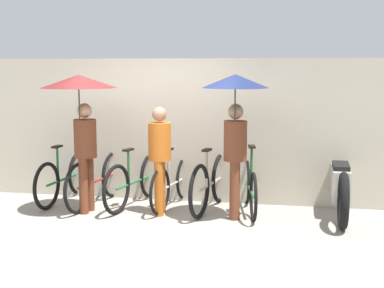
# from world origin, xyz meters

# --- Properties ---
(ground_plane) EXTENTS (30.00, 30.00, 0.00)m
(ground_plane) POSITION_xyz_m (0.00, 0.00, 0.00)
(ground_plane) COLOR gray
(back_wall) EXTENTS (12.16, 0.12, 2.21)m
(back_wall) POSITION_xyz_m (0.00, 1.76, 1.11)
(back_wall) COLOR #B2A893
(back_wall) RESTS_ON ground
(parked_bicycle_0) EXTENTS (0.44, 1.71, 1.09)m
(parked_bicycle_0) POSITION_xyz_m (-1.45, 1.34, 0.37)
(parked_bicycle_0) COLOR black
(parked_bicycle_0) RESTS_ON ground
(parked_bicycle_1) EXTENTS (0.47, 1.79, 0.97)m
(parked_bicycle_1) POSITION_xyz_m (-0.87, 1.23, 0.38)
(parked_bicycle_1) COLOR black
(parked_bicycle_1) RESTS_ON ground
(parked_bicycle_2) EXTENTS (0.55, 1.78, 1.00)m
(parked_bicycle_2) POSITION_xyz_m (-0.29, 1.30, 0.38)
(parked_bicycle_2) COLOR black
(parked_bicycle_2) RESTS_ON ground
(parked_bicycle_3) EXTENTS (0.46, 1.66, 1.05)m
(parked_bicycle_3) POSITION_xyz_m (0.29, 1.35, 0.36)
(parked_bicycle_3) COLOR black
(parked_bicycle_3) RESTS_ON ground
(parked_bicycle_4) EXTENTS (0.48, 1.72, 1.06)m
(parked_bicycle_4) POSITION_xyz_m (0.87, 1.27, 0.39)
(parked_bicycle_4) COLOR black
(parked_bicycle_4) RESTS_ON ground
(parked_bicycle_5) EXTENTS (0.47, 1.63, 1.10)m
(parked_bicycle_5) POSITION_xyz_m (1.45, 1.25, 0.37)
(parked_bicycle_5) COLOR black
(parked_bicycle_5) RESTS_ON ground
(pedestrian_leading) EXTENTS (1.05, 1.05, 1.98)m
(pedestrian_leading) POSITION_xyz_m (-0.88, 0.71, 1.58)
(pedestrian_leading) COLOR brown
(pedestrian_leading) RESTS_ON ground
(pedestrian_center) EXTENTS (0.32, 0.32, 1.53)m
(pedestrian_center) POSITION_xyz_m (0.20, 0.89, 0.89)
(pedestrian_center) COLOR #B25619
(pedestrian_center) RESTS_ON ground
(pedestrian_trailing) EXTENTS (0.90, 0.90, 1.99)m
(pedestrian_trailing) POSITION_xyz_m (1.27, 0.81, 1.52)
(pedestrian_trailing) COLOR brown
(pedestrian_trailing) RESTS_ON ground
(motorcycle) EXTENTS (0.58, 2.16, 0.94)m
(motorcycle) POSITION_xyz_m (2.71, 1.34, 0.42)
(motorcycle) COLOR black
(motorcycle) RESTS_ON ground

